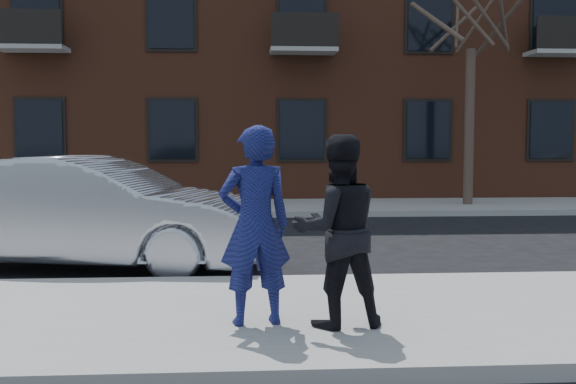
{
  "coord_description": "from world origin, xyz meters",
  "views": [
    {
      "loc": [
        -1.64,
        -6.98,
        1.89
      ],
      "look_at": [
        -1.15,
        0.4,
        1.32
      ],
      "focal_mm": 42.0,
      "sensor_mm": 36.0,
      "label": 1
    }
  ],
  "objects": [
    {
      "name": "man_hoodie",
      "position": [
        -1.53,
        -0.68,
        1.09
      ],
      "size": [
        0.76,
        0.57,
        1.88
      ],
      "rotation": [
        0.0,
        0.0,
        3.32
      ],
      "color": "navy",
      "rests_on": "near_sidewalk"
    },
    {
      "name": "far_sidewalk",
      "position": [
        0.0,
        11.25,
        0.07
      ],
      "size": [
        50.0,
        3.5,
        0.15
      ],
      "primitive_type": "cube",
      "color": "gray",
      "rests_on": "ground"
    },
    {
      "name": "ground",
      "position": [
        0.0,
        0.0,
        0.0
      ],
      "size": [
        100.0,
        100.0,
        0.0
      ],
      "primitive_type": "plane",
      "color": "black",
      "rests_on": "ground"
    },
    {
      "name": "near_curb",
      "position": [
        0.0,
        1.55,
        0.07
      ],
      "size": [
        50.0,
        0.1,
        0.15
      ],
      "primitive_type": "cube",
      "color": "#999691",
      "rests_on": "ground"
    },
    {
      "name": "near_sidewalk",
      "position": [
        0.0,
        -0.25,
        0.07
      ],
      "size": [
        50.0,
        3.5,
        0.15
      ],
      "primitive_type": "cube",
      "color": "gray",
      "rests_on": "ground"
    },
    {
      "name": "apartment_building",
      "position": [
        2.0,
        18.0,
        6.16
      ],
      "size": [
        24.3,
        10.3,
        12.3
      ],
      "color": "brown",
      "rests_on": "ground"
    },
    {
      "name": "man_peacoat",
      "position": [
        -0.76,
        -0.79,
        1.05
      ],
      "size": [
        0.97,
        0.81,
        1.8
      ],
      "rotation": [
        0.0,
        0.0,
        3.3
      ],
      "color": "black",
      "rests_on": "near_sidewalk"
    },
    {
      "name": "street_tree",
      "position": [
        4.5,
        11.0,
        5.52
      ],
      "size": [
        3.6,
        3.6,
        6.8
      ],
      "color": "#33271E",
      "rests_on": "far_sidewalk"
    },
    {
      "name": "far_curb",
      "position": [
        0.0,
        9.45,
        0.07
      ],
      "size": [
        50.0,
        0.1,
        0.15
      ],
      "primitive_type": "cube",
      "color": "#999691",
      "rests_on": "ground"
    },
    {
      "name": "silver_sedan",
      "position": [
        -3.81,
        2.95,
        0.83
      ],
      "size": [
        5.29,
        2.76,
        1.66
      ],
      "primitive_type": "imported",
      "rotation": [
        0.0,
        0.0,
        1.36
      ],
      "color": "#999BA3",
      "rests_on": "ground"
    }
  ]
}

